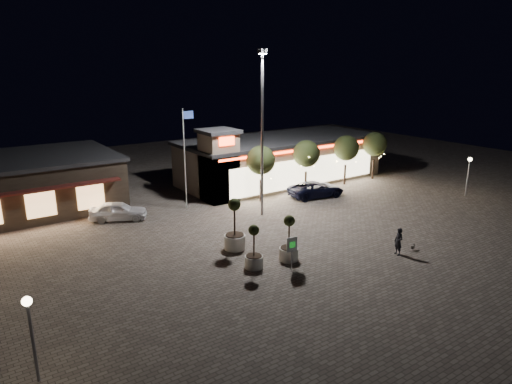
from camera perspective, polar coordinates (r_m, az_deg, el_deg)
ground at (r=28.54m, az=6.84°, el=-7.80°), size 90.00×90.00×0.00m
retail_building at (r=45.36m, az=2.77°, el=4.13°), size 20.40×8.40×6.10m
restaurant_building at (r=40.62m, az=-28.70°, el=0.72°), size 16.40×11.00×4.30m
floodlight_pole at (r=33.96m, az=0.79°, el=8.43°), size 0.60×0.40×12.38m
flagpole at (r=36.61m, az=-8.83°, el=5.18°), size 0.95×0.10×8.00m
lamp_post_east at (r=44.14m, az=25.06°, el=2.65°), size 0.36×0.36×3.48m
lamp_post_south at (r=18.76m, az=-26.40°, el=-14.40°), size 0.36×0.36×3.48m
string_tree_a at (r=38.10m, az=0.60°, el=3.97°), size 2.42×2.42×4.79m
string_tree_b at (r=41.13m, az=6.32°, el=4.76°), size 2.42×2.42×4.79m
string_tree_c at (r=44.52m, az=11.22°, el=5.40°), size 2.42×2.42×4.79m
string_tree_d at (r=47.44m, az=14.62°, el=5.82°), size 2.42×2.42×4.79m
pickup_truck at (r=40.45m, az=7.53°, el=0.36°), size 5.34×3.12×1.40m
white_sedan at (r=35.68m, az=-16.85°, el=-2.28°), size 4.49×3.36×1.42m
pedestrian at (r=29.39m, az=17.38°, el=-5.93°), size 0.53×0.69×1.71m
dog at (r=30.61m, az=19.04°, el=-6.40°), size 0.48×0.31×0.26m
planter_left at (r=28.91m, az=-2.68°, el=-5.19°), size 1.36×1.36×3.34m
planter_mid at (r=26.37m, az=-0.26°, el=-7.82°), size 1.06×1.06×2.62m
planter_right at (r=27.40m, az=4.12°, el=-6.79°), size 1.15×1.15×2.82m
valet_sign at (r=25.92m, az=4.52°, el=-6.91°), size 0.65×0.17×1.98m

